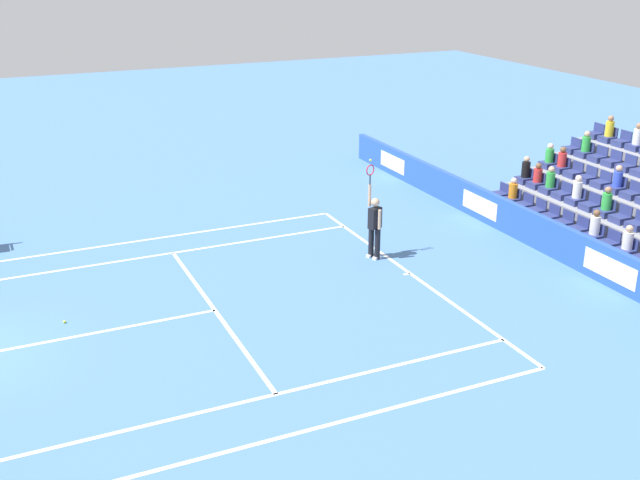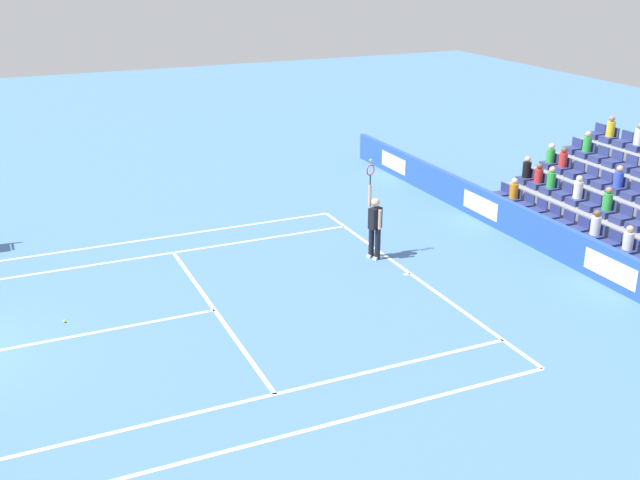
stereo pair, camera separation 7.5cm
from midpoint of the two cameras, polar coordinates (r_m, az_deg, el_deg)
line_baseline at (r=20.92m, az=6.83°, el=-2.49°), size 10.97×0.10×0.01m
line_service at (r=18.91m, az=-7.72°, el=-5.18°), size 8.23×0.10×0.01m
line_centre_service at (r=18.41m, az=-17.35°, el=-6.78°), size 0.10×6.40×0.01m
line_singles_sideline_left at (r=22.48m, az=-11.86°, el=-1.10°), size 0.10×11.89×0.01m
line_singles_sideline_right at (r=15.35m, az=-4.84°, el=-11.71°), size 0.10×11.89×0.01m
line_doubles_sideline_left at (r=23.74m, az=-12.60°, el=0.04°), size 0.10×11.89×0.01m
line_doubles_sideline_right at (r=14.28m, az=-2.95°, el=-14.45°), size 0.10×11.89×0.01m
line_centre_mark at (r=20.87m, az=6.59°, el=-2.53°), size 0.10×0.20×0.01m
sponsor_barrier at (r=23.14m, az=16.19°, el=0.50°), size 22.83×0.22×1.03m
tennis_player at (r=21.52m, az=4.19°, el=1.12°), size 0.54×0.43×2.85m
stadium_stand at (r=25.41m, az=22.46°, el=2.28°), size 7.44×4.75×3.00m
loose_tennis_ball at (r=19.10m, az=-18.36°, el=-5.75°), size 0.07×0.07×0.07m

